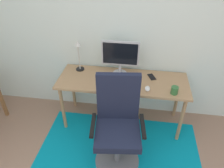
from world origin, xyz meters
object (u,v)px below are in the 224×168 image
coffee_cup (175,90)px  monitor (120,55)px  computer_mouse (147,89)px  desk_lamp (78,52)px  office_chair (118,130)px  desk (123,84)px  keyboard (118,88)px  cell_phone (152,77)px

coffee_cup → monitor: bearing=152.8°
computer_mouse → coffee_cup: 0.31m
desk_lamp → office_chair: 1.13m
desk → monitor: size_ratio=3.46×
desk → coffee_cup: coffee_cup is taller
desk → office_chair: office_chair is taller
desk_lamp → office_chair: (0.61, -0.80, -0.51)m
keyboard → computer_mouse: bearing=4.9°
desk → desk_lamp: (-0.60, 0.17, 0.34)m
monitor → desk_lamp: monitor is taller
office_chair → coffee_cup: bearing=29.3°
coffee_cup → desk: bearing=162.4°
desk_lamp → office_chair: size_ratio=0.37×
desk → monitor: bearing=110.2°
monitor → office_chair: 0.93m
monitor → coffee_cup: (0.67, -0.34, -0.22)m
monitor → computer_mouse: (0.36, -0.31, -0.25)m
cell_phone → desk_lamp: (-0.96, 0.05, 0.26)m
office_chair → desk: bearing=84.6°
computer_mouse → cell_phone: (0.05, 0.28, -0.01)m
monitor → keyboard: size_ratio=1.09×
desk → desk_lamp: desk_lamp is taller
desk → coffee_cup: 0.65m
desk_lamp → computer_mouse: bearing=-20.3°
cell_phone → office_chair: office_chair is taller
desk → monitor: 0.38m
desk → cell_phone: size_ratio=11.64×
monitor → coffee_cup: monitor is taller
computer_mouse → cell_phone: bearing=79.4°
keyboard → coffee_cup: size_ratio=4.70×
computer_mouse → desk_lamp: 1.00m
monitor → desk_lamp: size_ratio=1.14×
cell_phone → office_chair: bearing=-137.1°
monitor → cell_phone: size_ratio=3.36×
desk → computer_mouse: 0.36m
desk_lamp → desk: bearing=-15.9°
desk → keyboard: (-0.03, -0.19, 0.08)m
desk → computer_mouse: computer_mouse is taller
desk_lamp → office_chair: desk_lamp is taller
cell_phone → coffee_cup: bearing=-73.4°
desk → coffee_cup: (0.61, -0.19, 0.12)m
computer_mouse → coffee_cup: coffee_cup is taller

